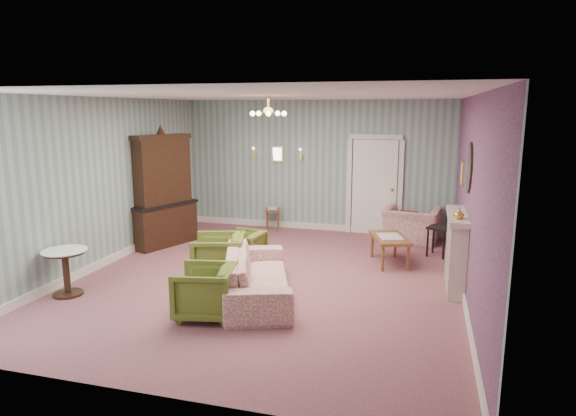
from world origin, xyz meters
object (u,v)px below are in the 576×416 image
(olive_chair_a, at_px, (205,289))
(sofa_chintz, at_px, (257,267))
(fireplace, at_px, (456,250))
(dresser, at_px, (163,187))
(pedestal_table, at_px, (66,272))
(wingback_chair, at_px, (412,219))
(side_table_black, at_px, (438,241))
(olive_chair_c, at_px, (244,246))
(olive_chair_b, at_px, (218,255))
(coffee_table, at_px, (389,250))

(olive_chair_a, height_order, sofa_chintz, sofa_chintz)
(fireplace, bearing_deg, dresser, 169.82)
(pedestal_table, bearing_deg, wingback_chair, 43.20)
(side_table_black, bearing_deg, dresser, -173.16)
(sofa_chintz, bearing_deg, olive_chair_c, 7.55)
(olive_chair_a, bearing_deg, pedestal_table, -105.32)
(wingback_chair, bearing_deg, pedestal_table, 51.28)
(wingback_chair, relative_size, side_table_black, 1.92)
(fireplace, bearing_deg, olive_chair_b, -169.96)
(olive_chair_a, xyz_separation_m, olive_chair_b, (-0.42, 1.42, 0.02))
(fireplace, xyz_separation_m, side_table_black, (-0.21, 1.62, -0.30))
(olive_chair_c, relative_size, wingback_chair, 0.60)
(olive_chair_b, xyz_separation_m, olive_chair_c, (0.11, 0.87, -0.08))
(olive_chair_b, height_order, olive_chair_c, olive_chair_b)
(fireplace, bearing_deg, pedestal_table, -161.06)
(pedestal_table, bearing_deg, side_table_black, 33.55)
(fireplace, bearing_deg, olive_chair_c, 176.31)
(olive_chair_a, xyz_separation_m, wingback_chair, (2.49, 4.67, 0.10))
(olive_chair_b, bearing_deg, sofa_chintz, 40.60)
(wingback_chair, distance_m, coffee_table, 1.72)
(olive_chair_a, bearing_deg, coffee_table, 133.21)
(dresser, bearing_deg, olive_chair_b, -20.18)
(sofa_chintz, relative_size, fireplace, 1.62)
(olive_chair_a, distance_m, sofa_chintz, 0.97)
(olive_chair_c, bearing_deg, olive_chair_b, 0.70)
(wingback_chair, xyz_separation_m, dresser, (-4.78, -1.61, 0.70))
(fireplace, bearing_deg, olive_chair_a, -147.29)
(sofa_chintz, bearing_deg, olive_chair_b, 37.17)
(dresser, height_order, fireplace, dresser)
(coffee_table, bearing_deg, sofa_chintz, -129.44)
(fireplace, bearing_deg, side_table_black, 97.37)
(side_table_black, xyz_separation_m, pedestal_table, (-5.30, -3.52, 0.06))
(dresser, distance_m, fireplace, 5.63)
(olive_chair_b, xyz_separation_m, fireplace, (3.64, 0.64, 0.17))
(olive_chair_a, distance_m, olive_chair_c, 2.32)
(olive_chair_c, bearing_deg, pedestal_table, -35.20)
(olive_chair_c, xyz_separation_m, fireplace, (3.53, -0.23, 0.25))
(olive_chair_c, distance_m, fireplace, 3.55)
(pedestal_table, bearing_deg, sofa_chintz, 14.39)
(olive_chair_b, height_order, dresser, dresser)
(olive_chair_a, bearing_deg, olive_chair_c, 176.83)
(fireplace, xyz_separation_m, pedestal_table, (-5.51, -1.89, -0.23))
(dresser, bearing_deg, fireplace, 10.79)
(dresser, xyz_separation_m, side_table_black, (5.30, 0.64, -0.89))
(olive_chair_c, height_order, fireplace, fireplace)
(olive_chair_c, height_order, dresser, dresser)
(sofa_chintz, height_order, fireplace, fireplace)
(fireplace, height_order, pedestal_table, fireplace)
(dresser, bearing_deg, pedestal_table, -69.03)
(olive_chair_c, xyz_separation_m, pedestal_table, (-1.98, -2.12, 0.02))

